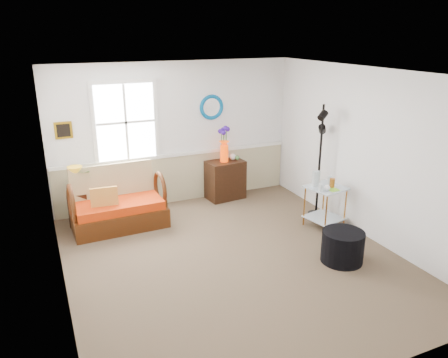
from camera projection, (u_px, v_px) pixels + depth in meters
name	position (u px, v px, depth m)	size (l,w,h in m)	color
floor	(233.00, 260.00, 6.22)	(4.50, 5.00, 0.01)	brown
ceiling	(235.00, 73.00, 5.38)	(4.50, 5.00, 0.01)	white
walls	(234.00, 173.00, 5.80)	(4.51, 5.01, 2.60)	white
wainscot	(178.00, 179.00, 8.22)	(4.46, 0.02, 0.90)	#BCB188
chair_rail	(177.00, 155.00, 8.06)	(4.46, 0.04, 0.06)	white
window	(126.00, 122.00, 7.49)	(1.14, 0.06, 1.44)	white
picture	(63.00, 130.00, 7.12)	(0.28, 0.03, 0.28)	#B78916
mirror	(211.00, 107.00, 8.07)	(0.47, 0.47, 0.07)	#0282BF
loveseat	(118.00, 199.00, 7.13)	(1.50, 0.85, 0.98)	#4C1B05
throw_pillow	(105.00, 201.00, 6.93)	(0.43, 0.11, 0.43)	#BD5016
lamp_stand	(78.00, 208.00, 7.30)	(0.31, 0.31, 0.55)	#33170D
table_lamp	(76.00, 180.00, 7.14)	(0.25, 0.25, 0.45)	#C28F1A
potted_plant	(83.00, 183.00, 7.23)	(0.35, 0.39, 0.30)	#48793B
cabinet	(225.00, 180.00, 8.39)	(0.70, 0.45, 0.74)	#33170D
flower_vase	(224.00, 145.00, 8.15)	(0.19, 0.19, 0.66)	#E23803
side_table	(325.00, 207.00, 7.17)	(0.55, 0.55, 0.70)	#B87428
tabletop_items	(325.00, 180.00, 7.00)	(0.43, 0.43, 0.26)	silver
floor_lamp	(320.00, 162.00, 7.42)	(0.28, 0.28, 1.96)	black
ottoman	(342.00, 247.00, 6.11)	(0.59, 0.59, 0.45)	black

